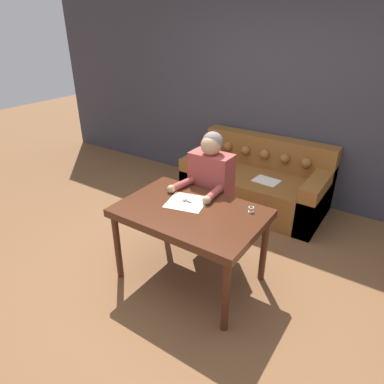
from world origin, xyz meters
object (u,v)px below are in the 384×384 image
(scissors, at_px, (189,202))
(thread_spool, at_px, (251,209))
(couch, at_px, (257,183))
(person, at_px, (210,192))
(dining_table, at_px, (190,218))

(scissors, xyz_separation_m, thread_spool, (0.53, 0.16, 0.02))
(couch, bearing_deg, person, -91.24)
(person, distance_m, scissors, 0.46)
(dining_table, xyz_separation_m, thread_spool, (0.44, 0.26, 0.10))
(couch, height_order, thread_spool, couch)
(couch, xyz_separation_m, thread_spool, (0.55, -1.43, 0.46))
(dining_table, xyz_separation_m, couch, (-0.11, 1.68, -0.35))
(couch, bearing_deg, thread_spool, -68.90)
(person, height_order, thread_spool, person)
(person, bearing_deg, couch, 88.76)
(dining_table, xyz_separation_m, scissors, (-0.09, 0.10, 0.08))
(person, relative_size, scissors, 5.35)
(scissors, bearing_deg, thread_spool, 16.48)
(thread_spool, bearing_deg, dining_table, -149.72)
(couch, height_order, scissors, couch)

